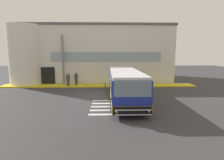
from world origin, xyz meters
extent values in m
cube|color=#353538|center=(0.00, 0.00, -0.01)|extent=(80.00, 90.00, 0.02)
cube|color=silver|center=(2.00, -6.00, 0.00)|extent=(4.40, 0.36, 0.01)
cube|color=silver|center=(2.00, -5.10, 0.00)|extent=(4.40, 0.36, 0.01)
cube|color=silver|center=(2.00, -4.20, 0.00)|extent=(4.40, 0.36, 0.01)
cube|color=silver|center=(2.00, -3.30, 0.00)|extent=(4.40, 0.36, 0.01)
cube|color=silver|center=(2.00, -2.40, 0.00)|extent=(4.40, 0.36, 0.01)
cube|color=silver|center=(0.00, 12.00, 3.97)|extent=(20.79, 12.00, 7.93)
cube|color=#56565B|center=(0.00, 12.00, 8.08)|extent=(20.99, 12.20, 0.30)
cylinder|color=silver|center=(-9.90, 6.50, 3.97)|extent=(4.40, 4.40, 7.93)
cube|color=black|center=(-6.90, 5.95, 1.20)|extent=(1.80, 0.16, 2.40)
cube|color=#8C9EAD|center=(1.00, 5.96, 3.80)|extent=(14.79, 0.10, 1.20)
cube|color=yellow|center=(0.00, 4.80, 0.07)|extent=(24.79, 2.00, 0.15)
cylinder|color=slate|center=(-4.66, 5.40, 3.38)|extent=(0.28, 0.28, 6.45)
cube|color=navy|center=(2.67, -1.93, 1.42)|extent=(2.57, 10.27, 2.15)
cube|color=#F2AD19|center=(2.67, -1.93, 0.62)|extent=(2.61, 10.31, 0.55)
cube|color=silver|center=(2.67, -1.93, 2.60)|extent=(2.47, 10.07, 0.20)
cube|color=slate|center=(2.68, -7.02, 2.02)|extent=(2.35, 0.13, 1.05)
cube|color=slate|center=(3.97, -1.63, 1.92)|extent=(0.06, 9.07, 0.95)
cube|color=slate|center=(1.38, -1.64, 1.92)|extent=(0.06, 9.07, 0.95)
cube|color=black|center=(2.68, -7.02, 2.38)|extent=(2.15, 0.11, 0.28)
cube|color=black|center=(2.68, -7.15, 0.63)|extent=(2.45, 0.21, 0.52)
sphere|color=beige|center=(3.71, -7.18, 0.65)|extent=(0.18, 0.18, 0.18)
sphere|color=beige|center=(1.66, -7.19, 0.65)|extent=(0.18, 0.18, 0.18)
cylinder|color=#B7B7BF|center=(1.19, -6.82, 2.17)|extent=(0.40, 0.05, 0.05)
cube|color=black|center=(0.99, -6.82, 2.17)|extent=(0.04, 0.20, 0.28)
cylinder|color=black|center=(3.86, -5.26, 0.50)|extent=(0.30, 1.00, 1.00)
cylinder|color=black|center=(1.51, -5.27, 0.50)|extent=(0.30, 1.00, 1.00)
cylinder|color=black|center=(3.84, 0.00, 0.50)|extent=(0.30, 1.00, 1.00)
cylinder|color=black|center=(1.49, 0.00, 0.50)|extent=(0.30, 1.00, 1.00)
cylinder|color=black|center=(3.84, 1.30, 0.50)|extent=(0.30, 1.00, 1.00)
cylinder|color=black|center=(1.49, 1.30, 0.50)|extent=(0.30, 1.00, 1.00)
cylinder|color=#B7B7BF|center=(2.69, -7.52, 0.50)|extent=(2.25, 0.07, 0.06)
cylinder|color=#B7B7BF|center=(2.69, -7.52, 0.80)|extent=(2.25, 0.07, 0.06)
cylinder|color=#B7B7BF|center=(3.66, -7.31, 0.65)|extent=(0.05, 0.50, 0.05)
cylinder|color=#B7B7BF|center=(1.71, -7.32, 0.65)|extent=(0.05, 0.50, 0.05)
cylinder|color=#2D2D33|center=(-3.77, 4.29, 0.57)|extent=(0.15, 0.15, 0.85)
cylinder|color=#2D2D33|center=(-3.96, 4.35, 0.57)|extent=(0.15, 0.15, 0.85)
cube|color=#4C4751|center=(-3.86, 4.32, 1.29)|extent=(0.43, 0.32, 0.58)
sphere|color=tan|center=(-3.86, 4.32, 1.71)|extent=(0.23, 0.23, 0.23)
cylinder|color=#4C4751|center=(-3.62, 4.25, 1.24)|extent=(0.09, 0.09, 0.55)
cylinder|color=#4C4751|center=(-4.10, 4.40, 1.24)|extent=(0.09, 0.09, 0.55)
cylinder|color=#2D2D33|center=(-2.87, 5.10, 0.57)|extent=(0.15, 0.15, 0.85)
cylinder|color=#2D2D33|center=(-3.00, 4.95, 0.57)|extent=(0.15, 0.15, 0.85)
cube|color=#4C4751|center=(-2.94, 5.03, 1.29)|extent=(0.42, 0.43, 0.58)
sphere|color=tan|center=(-2.94, 5.03, 1.71)|extent=(0.23, 0.23, 0.23)
cylinder|color=#4C4751|center=(-2.76, 5.21, 1.24)|extent=(0.09, 0.09, 0.55)
cylinder|color=#4C4751|center=(-3.11, 4.85, 1.24)|extent=(0.09, 0.09, 0.55)
cylinder|color=yellow|center=(-1.54, 3.60, 0.45)|extent=(0.18, 0.18, 0.90)
camera|label=1|loc=(1.12, -17.48, 4.14)|focal=27.74mm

